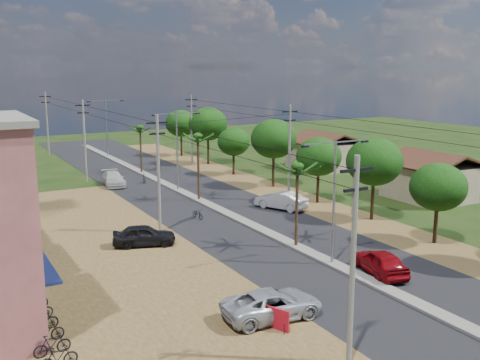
% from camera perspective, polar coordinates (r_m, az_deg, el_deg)
% --- Properties ---
extents(ground, '(160.00, 160.00, 0.00)m').
position_cam_1_polar(ground, '(36.75, 9.30, -8.50)').
color(ground, black).
rests_on(ground, ground).
extents(road, '(12.00, 110.00, 0.04)m').
position_cam_1_polar(road, '(48.80, -1.71, -3.32)').
color(road, black).
rests_on(road, ground).
extents(median, '(1.00, 90.00, 0.18)m').
position_cam_1_polar(median, '(51.38, -3.26, -2.49)').
color(median, '#605E56').
rests_on(median, ground).
extents(dirt_lot_west, '(18.00, 46.00, 0.04)m').
position_cam_1_polar(dirt_lot_west, '(37.63, -17.39, -8.38)').
color(dirt_lot_west, '#4E3A1A').
rests_on(dirt_lot_west, ground).
extents(dirt_shoulder_east, '(5.00, 90.00, 0.03)m').
position_cam_1_polar(dirt_shoulder_east, '(53.14, 6.45, -2.16)').
color(dirt_shoulder_east, '#4E3A1A').
rests_on(dirt_shoulder_east, ground).
extents(house_east_near, '(7.60, 7.50, 4.60)m').
position_cam_1_polar(house_east_near, '(56.62, 19.01, 0.58)').
color(house_east_near, gray).
rests_on(house_east_near, ground).
extents(house_east_far, '(7.60, 7.50, 4.60)m').
position_cam_1_polar(house_east_far, '(70.30, 8.62, 3.08)').
color(house_east_far, gray).
rests_on(house_east_far, ground).
extents(tree_east_b, '(4.00, 4.00, 5.83)m').
position_cam_1_polar(tree_east_b, '(41.91, 19.50, -0.69)').
color(tree_east_b, black).
rests_on(tree_east_b, ground).
extents(tree_east_c, '(4.60, 4.60, 6.83)m').
position_cam_1_polar(tree_east_c, '(46.85, 13.48, 1.81)').
color(tree_east_c, black).
rests_on(tree_east_c, ground).
extents(tree_east_d, '(4.20, 4.20, 6.13)m').
position_cam_1_polar(tree_east_d, '(52.04, 8.00, 2.36)').
color(tree_east_d, black).
rests_on(tree_east_d, ground).
extents(tree_east_e, '(4.80, 4.80, 7.14)m').
position_cam_1_polar(tree_east_e, '(58.54, 3.44, 4.20)').
color(tree_east_e, black).
rests_on(tree_east_e, ground).
extents(tree_east_f, '(3.80, 3.80, 5.52)m').
position_cam_1_polar(tree_east_f, '(65.32, -0.66, 3.90)').
color(tree_east_f, black).
rests_on(tree_east_f, ground).
extents(tree_east_g, '(5.00, 5.00, 7.38)m').
position_cam_1_polar(tree_east_g, '(72.51, -3.28, 5.71)').
color(tree_east_g, black).
rests_on(tree_east_g, ground).
extents(tree_east_h, '(4.40, 4.40, 6.52)m').
position_cam_1_polar(tree_east_h, '(79.69, -6.01, 5.74)').
color(tree_east_h, black).
rests_on(tree_east_h, ground).
extents(palm_median_near, '(2.00, 2.00, 6.15)m').
position_cam_1_polar(palm_median_near, '(38.40, 5.86, 1.02)').
color(palm_median_near, black).
rests_on(palm_median_near, ground).
extents(palm_median_mid, '(2.00, 2.00, 6.55)m').
position_cam_1_polar(palm_median_mid, '(52.10, -4.30, 4.19)').
color(palm_median_mid, black).
rests_on(palm_median_mid, ground).
extents(palm_median_far, '(2.00, 2.00, 5.85)m').
position_cam_1_polar(palm_median_far, '(66.93, -10.12, 5.09)').
color(palm_median_far, black).
rests_on(palm_median_far, ground).
extents(streetlight_near, '(5.10, 0.18, 8.00)m').
position_cam_1_polar(streetlight_near, '(35.42, 9.54, -1.20)').
color(streetlight_near, gray).
rests_on(streetlight_near, ground).
extents(streetlight_mid, '(5.10, 0.18, 8.00)m').
position_cam_1_polar(streetlight_mid, '(56.78, -6.42, 3.61)').
color(streetlight_mid, gray).
rests_on(streetlight_mid, ground).
extents(streetlight_far, '(5.10, 0.18, 8.00)m').
position_cam_1_polar(streetlight_far, '(80.27, -13.42, 5.64)').
color(streetlight_far, gray).
rests_on(streetlight_far, ground).
extents(utility_pole_w_a, '(1.60, 0.24, 9.00)m').
position_cam_1_polar(utility_pole_w_a, '(23.70, 11.41, -7.69)').
color(utility_pole_w_a, '#605E56').
rests_on(utility_pole_w_a, ground).
extents(utility_pole_w_b, '(1.60, 0.24, 9.00)m').
position_cam_1_polar(utility_pole_w_b, '(42.29, -8.29, 0.85)').
color(utility_pole_w_b, '#605E56').
rests_on(utility_pole_w_b, ground).
extents(utility_pole_w_c, '(1.60, 0.24, 9.00)m').
position_cam_1_polar(utility_pole_w_c, '(63.11, -15.51, 4.02)').
color(utility_pole_w_c, '#605E56').
rests_on(utility_pole_w_c, ground).
extents(utility_pole_w_d, '(1.60, 0.24, 9.00)m').
position_cam_1_polar(utility_pole_w_d, '(83.55, -19.01, 5.53)').
color(utility_pole_w_d, '#605E56').
rests_on(utility_pole_w_d, ground).
extents(utility_pole_e_b, '(1.60, 0.24, 9.00)m').
position_cam_1_polar(utility_pole_e_b, '(52.48, 5.04, 2.97)').
color(utility_pole_e_b, '#605E56').
rests_on(utility_pole_e_b, ground).
extents(utility_pole_e_c, '(1.60, 0.24, 9.00)m').
position_cam_1_polar(utility_pole_e_c, '(71.59, -4.94, 5.22)').
color(utility_pole_e_c, '#605E56').
rests_on(utility_pole_e_c, ground).
extents(car_red_near, '(2.86, 4.81, 1.53)m').
position_cam_1_polar(car_red_near, '(35.47, 14.07, -8.13)').
color(car_red_near, maroon).
rests_on(car_red_near, ground).
extents(car_silver_mid, '(3.50, 5.01, 1.57)m').
position_cam_1_polar(car_silver_mid, '(49.84, 4.18, -2.12)').
color(car_silver_mid, '#AEB2B6').
rests_on(car_silver_mid, ground).
extents(car_white_far, '(2.62, 5.16, 1.43)m').
position_cam_1_polar(car_white_far, '(61.07, -12.74, 0.08)').
color(car_white_far, '#A9A9A5').
rests_on(car_white_far, ground).
extents(car_parked_silver, '(5.36, 2.77, 1.44)m').
position_cam_1_polar(car_parked_silver, '(28.83, 3.33, -12.55)').
color(car_parked_silver, '#AEB2B6').
rests_on(car_parked_silver, ground).
extents(car_parked_dark, '(4.71, 3.06, 1.49)m').
position_cam_1_polar(car_parked_dark, '(40.30, -9.72, -5.60)').
color(car_parked_dark, black).
rests_on(car_parked_dark, ground).
extents(moto_rider_east, '(0.90, 1.74, 0.87)m').
position_cam_1_polar(moto_rider_east, '(36.32, 12.43, -8.13)').
color(moto_rider_east, black).
rests_on(moto_rider_east, ground).
extents(moto_rider_west_a, '(0.70, 1.65, 0.84)m').
position_cam_1_polar(moto_rider_west_a, '(46.81, -4.33, -3.48)').
color(moto_rider_west_a, black).
rests_on(moto_rider_west_a, ground).
extents(moto_rider_west_b, '(0.99, 1.73, 1.00)m').
position_cam_1_polar(moto_rider_west_b, '(61.99, -9.74, 0.16)').
color(moto_rider_west_b, black).
rests_on(moto_rider_west_b, ground).
extents(roadside_sign, '(0.61, 1.27, 1.12)m').
position_cam_1_polar(roadside_sign, '(27.74, 3.80, -13.94)').
color(roadside_sign, '#AE101F').
rests_on(roadside_sign, ground).
extents(parked_scooter_row, '(1.71, 9.75, 1.00)m').
position_cam_1_polar(parked_scooter_row, '(27.42, -18.82, -15.01)').
color(parked_scooter_row, black).
rests_on(parked_scooter_row, ground).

